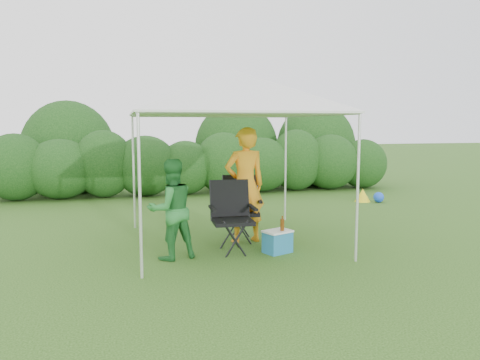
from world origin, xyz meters
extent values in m
plane|color=#396520|center=(0.00, 0.00, 0.00)|extent=(70.00, 70.00, 0.00)
ellipsoid|color=#1E4A17|center=(-4.35, 6.00, 0.86)|extent=(1.65, 1.40, 1.73)
cylinder|color=#382616|center=(-4.35, 6.00, 0.15)|extent=(0.12, 0.12, 0.30)
ellipsoid|color=#1E4A17|center=(-3.27, 6.00, 0.79)|extent=(1.80, 1.53, 1.57)
cylinder|color=#382616|center=(-3.27, 6.00, 0.15)|extent=(0.12, 0.12, 0.30)
ellipsoid|color=#1E4A17|center=(-2.18, 6.00, 0.90)|extent=(1.58, 1.34, 1.80)
cylinder|color=#382616|center=(-2.18, 6.00, 0.15)|extent=(0.12, 0.12, 0.30)
ellipsoid|color=#1E4A17|center=(-1.09, 6.00, 0.82)|extent=(1.73, 1.47, 1.65)
cylinder|color=#382616|center=(-1.09, 6.00, 0.15)|extent=(0.12, 0.12, 0.30)
ellipsoid|color=#1E4A17|center=(0.00, 6.00, 0.75)|extent=(1.50, 1.28, 1.50)
cylinder|color=#382616|center=(0.00, 6.00, 0.15)|extent=(0.12, 0.12, 0.30)
ellipsoid|color=#1E4A17|center=(1.09, 6.00, 0.86)|extent=(1.65, 1.40, 1.73)
cylinder|color=#382616|center=(1.09, 6.00, 0.15)|extent=(0.12, 0.12, 0.30)
ellipsoid|color=#1E4A17|center=(2.18, 6.00, 0.79)|extent=(1.80, 1.53, 1.57)
cylinder|color=#382616|center=(2.18, 6.00, 0.15)|extent=(0.12, 0.12, 0.30)
ellipsoid|color=#1E4A17|center=(3.27, 6.00, 0.90)|extent=(1.57, 1.34, 1.80)
cylinder|color=#382616|center=(3.27, 6.00, 0.15)|extent=(0.12, 0.12, 0.30)
ellipsoid|color=#1E4A17|center=(4.35, 6.00, 0.82)|extent=(1.72, 1.47, 1.65)
cylinder|color=#382616|center=(4.35, 6.00, 0.15)|extent=(0.12, 0.12, 0.30)
ellipsoid|color=#1E4A17|center=(5.44, 6.00, 0.75)|extent=(1.50, 1.28, 1.50)
cylinder|color=#382616|center=(5.44, 6.00, 0.15)|extent=(0.12, 0.12, 0.30)
cylinder|color=silver|center=(-1.50, -1.00, 1.05)|extent=(0.04, 0.04, 2.10)
cylinder|color=silver|center=(1.50, -1.00, 1.05)|extent=(0.04, 0.04, 2.10)
cylinder|color=silver|center=(-1.50, 2.00, 1.05)|extent=(0.04, 0.04, 2.10)
cylinder|color=silver|center=(1.50, 2.00, 1.05)|extent=(0.04, 0.04, 2.10)
cube|color=white|center=(0.00, 0.50, 2.12)|extent=(3.10, 3.10, 0.03)
pyramid|color=white|center=(0.00, 0.50, 2.48)|extent=(3.10, 3.10, 0.70)
cube|color=black|center=(0.21, 0.57, 0.48)|extent=(0.69, 0.65, 0.06)
cube|color=black|center=(0.25, 0.81, 0.80)|extent=(0.61, 0.28, 0.57)
cube|color=black|center=(-0.10, 0.62, 0.69)|extent=(0.15, 0.50, 0.03)
cube|color=black|center=(0.51, 0.51, 0.69)|extent=(0.15, 0.50, 0.03)
cylinder|color=black|center=(-0.09, 0.37, 0.24)|extent=(0.03, 0.03, 0.48)
cylinder|color=black|center=(0.40, 0.27, 0.24)|extent=(0.03, 0.03, 0.48)
cylinder|color=black|center=(0.01, 0.86, 0.24)|extent=(0.03, 0.03, 0.48)
cylinder|color=black|center=(0.50, 0.76, 0.24)|extent=(0.03, 0.03, 0.48)
cube|color=black|center=(-0.10, -0.11, 0.48)|extent=(0.62, 0.58, 0.06)
cube|color=black|center=(-0.09, 0.14, 0.80)|extent=(0.60, 0.19, 0.57)
cube|color=black|center=(-0.41, -0.09, 0.69)|extent=(0.08, 0.51, 0.03)
cube|color=black|center=(0.21, -0.12, 0.69)|extent=(0.08, 0.51, 0.03)
cylinder|color=black|center=(-0.36, -0.35, 0.24)|extent=(0.03, 0.03, 0.48)
cylinder|color=black|center=(0.14, -0.37, 0.24)|extent=(0.03, 0.03, 0.48)
cylinder|color=black|center=(-0.34, 0.16, 0.24)|extent=(0.03, 0.03, 0.48)
cylinder|color=black|center=(0.17, 0.13, 0.24)|extent=(0.03, 0.03, 0.48)
imported|color=orange|center=(0.25, 0.48, 0.95)|extent=(0.74, 0.53, 1.90)
imported|color=#277731|center=(-1.04, -0.22, 0.73)|extent=(0.84, 0.73, 1.46)
cube|color=teal|center=(0.56, -0.29, 0.16)|extent=(0.47, 0.41, 0.32)
cube|color=silver|center=(0.56, -0.29, 0.33)|extent=(0.49, 0.43, 0.03)
cylinder|color=#592D0C|center=(0.62, -0.33, 0.46)|extent=(0.06, 0.06, 0.23)
cone|color=yellow|center=(4.18, 3.68, 0.16)|extent=(0.39, 0.39, 0.33)
sphere|color=blue|center=(4.50, 3.46, 0.13)|extent=(0.26, 0.26, 0.26)
camera|label=1|loc=(-1.70, -6.90, 1.95)|focal=35.00mm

